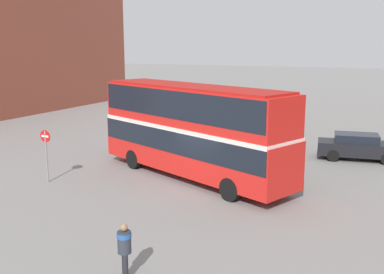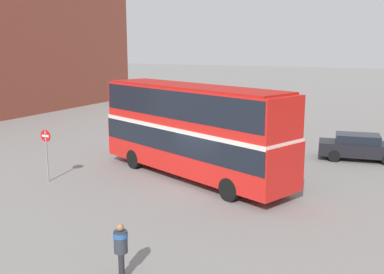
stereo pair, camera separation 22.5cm
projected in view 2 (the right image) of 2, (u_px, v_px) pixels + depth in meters
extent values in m
plane|color=gray|center=(199.00, 188.00, 20.59)|extent=(240.00, 240.00, 0.00)
cube|color=red|center=(192.00, 148.00, 21.96)|extent=(11.32, 6.60, 2.12)
cube|color=red|center=(192.00, 107.00, 21.56)|extent=(11.13, 6.47, 1.92)
cube|color=black|center=(192.00, 139.00, 21.87)|extent=(11.22, 6.59, 1.04)
cube|color=black|center=(192.00, 103.00, 21.51)|extent=(10.99, 6.43, 1.30)
cube|color=silver|center=(192.00, 126.00, 21.74)|extent=(11.22, 6.58, 0.20)
cube|color=#B11A15|center=(192.00, 86.00, 21.35)|extent=(10.60, 6.11, 0.10)
cylinder|color=black|center=(263.00, 179.00, 20.29)|extent=(1.05, 0.66, 1.02)
cylinder|color=black|center=(229.00, 189.00, 18.82)|extent=(1.05, 0.66, 1.02)
cylinder|color=black|center=(167.00, 152.00, 25.34)|extent=(1.05, 0.66, 1.02)
cylinder|color=black|center=(134.00, 159.00, 23.86)|extent=(1.05, 0.66, 1.02)
cylinder|color=#232328|center=(122.00, 268.00, 12.42)|extent=(0.15, 0.15, 0.80)
cylinder|color=#232328|center=(121.00, 264.00, 12.66)|extent=(0.15, 0.15, 0.80)
cylinder|color=#2D333D|center=(121.00, 242.00, 12.40)|extent=(0.54, 0.54, 0.63)
cylinder|color=#28569E|center=(120.00, 235.00, 12.36)|extent=(0.57, 0.57, 0.14)
sphere|color=#936B4C|center=(120.00, 227.00, 12.31)|extent=(0.22, 0.22, 0.22)
cube|color=maroon|center=(240.00, 118.00, 36.32)|extent=(4.57, 2.59, 0.83)
cube|color=black|center=(238.00, 109.00, 36.29)|extent=(2.51, 1.98, 0.55)
cylinder|color=black|center=(259.00, 123.00, 36.19)|extent=(0.66, 0.35, 0.63)
cylinder|color=black|center=(249.00, 125.00, 35.00)|extent=(0.66, 0.35, 0.63)
cylinder|color=black|center=(231.00, 119.00, 37.79)|extent=(0.66, 0.35, 0.63)
cylinder|color=black|center=(221.00, 122.00, 36.60)|extent=(0.66, 0.35, 0.63)
cube|color=black|center=(360.00, 149.00, 25.49)|extent=(4.77, 2.41, 0.74)
cube|color=black|center=(358.00, 138.00, 25.42)|extent=(2.58, 1.90, 0.47)
cylinder|color=black|center=(334.00, 150.00, 26.68)|extent=(0.69, 0.32, 0.67)
cylinder|color=black|center=(334.00, 156.00, 25.22)|extent=(0.69, 0.32, 0.67)
cylinder|color=gray|center=(47.00, 156.00, 21.37)|extent=(0.08, 0.08, 2.51)
cylinder|color=red|center=(46.00, 136.00, 21.17)|extent=(0.59, 0.03, 0.59)
cube|color=white|center=(46.00, 136.00, 21.17)|extent=(0.41, 0.04, 0.10)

